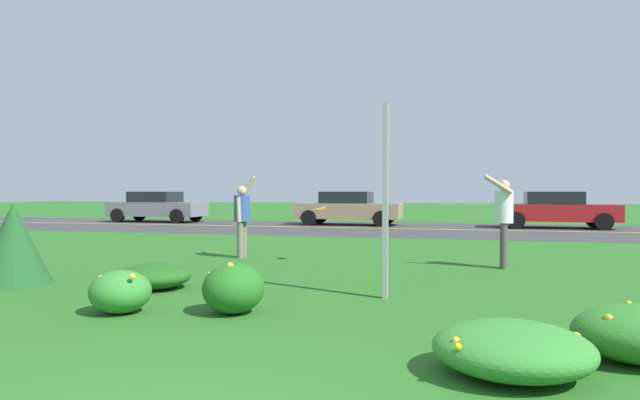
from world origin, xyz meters
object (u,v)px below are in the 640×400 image
car_red_center_right (555,210)px  person_catcher_white_shirt (504,215)px  car_tan_center_left (348,208)px  car_gray_leftmost (157,206)px  frisbee_orange (319,209)px  person_thrower_blue_shirt (242,215)px  sign_post_near_path (385,201)px

car_red_center_right → person_catcher_white_shirt: bearing=-101.6°
person_catcher_white_shirt → car_tan_center_left: person_catcher_white_shirt is taller
car_gray_leftmost → car_tan_center_left: (9.35, 0.00, 0.00)m
car_gray_leftmost → car_red_center_right: bearing=0.0°
person_catcher_white_shirt → car_gray_leftmost: size_ratio=0.39×
car_gray_leftmost → car_red_center_right: same height
person_catcher_white_shirt → frisbee_orange: person_catcher_white_shirt is taller
person_catcher_white_shirt → car_tan_center_left: bearing=114.2°
car_red_center_right → person_thrower_blue_shirt: bearing=-122.8°
person_thrower_blue_shirt → car_gray_leftmost: 15.80m
car_gray_leftmost → car_red_center_right: 17.73m
frisbee_orange → car_red_center_right: (6.23, 12.77, -0.35)m
sign_post_near_path → car_red_center_right: (4.33, 16.35, -0.58)m
car_tan_center_left → person_thrower_blue_shirt: bearing=-88.5°
car_red_center_right → car_gray_leftmost: bearing=180.0°
car_red_center_right → car_tan_center_left: bearing=180.0°
person_catcher_white_shirt → car_gray_leftmost: 19.80m
person_catcher_white_shirt → car_gray_leftmost: (-15.11, 12.80, -0.27)m
frisbee_orange → car_gray_leftmost: car_gray_leftmost is taller
frisbee_orange → person_thrower_blue_shirt: bearing=171.3°
person_thrower_blue_shirt → car_tan_center_left: person_thrower_blue_shirt is taller
person_catcher_white_shirt → car_red_center_right: person_catcher_white_shirt is taller
person_catcher_white_shirt → car_gray_leftmost: bearing=139.7°
car_tan_center_left → car_red_center_right: bearing=0.0°
sign_post_near_path → car_gray_leftmost: 21.15m
frisbee_orange → car_red_center_right: size_ratio=0.06×
person_catcher_white_shirt → car_tan_center_left: (-5.76, 12.80, -0.27)m
sign_post_near_path → car_gray_leftmost: size_ratio=0.59×
frisbee_orange → car_tan_center_left: size_ratio=0.06×
sign_post_near_path → person_catcher_white_shirt: 3.96m
person_catcher_white_shirt → car_gray_leftmost: person_catcher_white_shirt is taller
person_thrower_blue_shirt → sign_post_near_path: bearing=-46.1°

